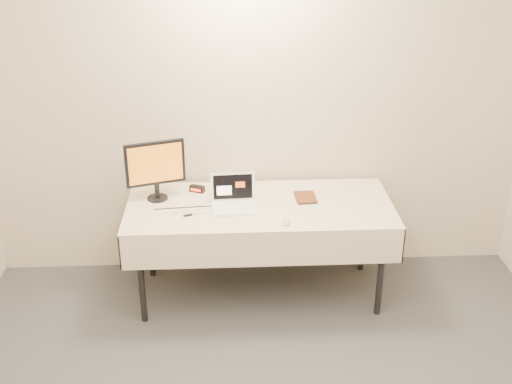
{
  "coord_description": "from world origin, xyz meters",
  "views": [
    {
      "loc": [
        -0.23,
        -1.97,
        2.72
      ],
      "look_at": [
        -0.03,
        1.99,
        0.86
      ],
      "focal_mm": 45.0,
      "sensor_mm": 36.0,
      "label": 1
    }
  ],
  "objects_px": {
    "monitor": "(155,166)",
    "book": "(296,187)",
    "table": "(260,212)",
    "laptop": "(234,199)"
  },
  "relations": [
    {
      "from": "monitor",
      "to": "book",
      "type": "distance_m",
      "value": 0.99
    },
    {
      "from": "monitor",
      "to": "book",
      "type": "relative_size",
      "value": 2.22
    },
    {
      "from": "table",
      "to": "book",
      "type": "xyz_separation_m",
      "value": [
        0.26,
        0.07,
        0.16
      ]
    },
    {
      "from": "table",
      "to": "monitor",
      "type": "relative_size",
      "value": 4.31
    },
    {
      "from": "table",
      "to": "monitor",
      "type": "height_order",
      "value": "monitor"
    },
    {
      "from": "table",
      "to": "laptop",
      "type": "bearing_deg",
      "value": -174.67
    },
    {
      "from": "table",
      "to": "laptop",
      "type": "xyz_separation_m",
      "value": [
        -0.18,
        -0.02,
        0.11
      ]
    },
    {
      "from": "table",
      "to": "book",
      "type": "distance_m",
      "value": 0.31
    },
    {
      "from": "laptop",
      "to": "monitor",
      "type": "relative_size",
      "value": 0.75
    },
    {
      "from": "book",
      "to": "laptop",
      "type": "bearing_deg",
      "value": -171.17
    }
  ]
}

